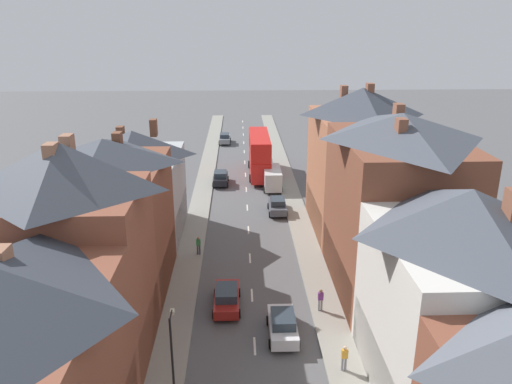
% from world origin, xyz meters
% --- Properties ---
extents(pavement_left, '(2.20, 104.00, 0.14)m').
position_xyz_m(pavement_left, '(-5.10, 38.00, 0.07)').
color(pavement_left, gray).
rests_on(pavement_left, ground).
extents(pavement_right, '(2.20, 104.00, 0.14)m').
position_xyz_m(pavement_right, '(5.10, 38.00, 0.07)').
color(pavement_right, gray).
rests_on(pavement_right, ground).
extents(centre_line_dashes, '(0.14, 97.80, 0.01)m').
position_xyz_m(centre_line_dashes, '(0.00, 36.00, 0.01)').
color(centre_line_dashes, silver).
rests_on(centre_line_dashes, ground).
extents(terrace_row_left, '(8.00, 46.86, 13.12)m').
position_xyz_m(terrace_row_left, '(-10.18, 10.57, 5.61)').
color(terrace_row_left, brown).
rests_on(terrace_row_left, ground).
extents(terrace_row_right, '(8.00, 49.10, 13.76)m').
position_xyz_m(terrace_row_right, '(10.19, 11.51, 6.28)').
color(terrace_row_right, '#BCB7A8').
rests_on(terrace_row_right, ground).
extents(double_decker_bus_lead, '(2.74, 10.80, 5.30)m').
position_xyz_m(double_decker_bus_lead, '(1.79, 47.83, 2.82)').
color(double_decker_bus_lead, red).
rests_on(double_decker_bus_lead, ground).
extents(car_near_blue, '(1.90, 4.16, 1.67)m').
position_xyz_m(car_near_blue, '(-3.10, 44.17, 0.84)').
color(car_near_blue, black).
rests_on(car_near_blue, ground).
extents(car_near_silver, '(1.90, 3.99, 1.65)m').
position_xyz_m(car_near_silver, '(3.10, 34.33, 0.83)').
color(car_near_silver, '#4C515B').
rests_on(car_near_silver, ground).
extents(car_parked_left_a, '(1.90, 4.39, 1.58)m').
position_xyz_m(car_parked_left_a, '(-1.80, 16.45, 0.80)').
color(car_parked_left_a, maroon).
rests_on(car_parked_left_a, ground).
extents(car_parked_right_a, '(1.90, 4.07, 1.68)m').
position_xyz_m(car_parked_right_a, '(1.80, 12.95, 0.84)').
color(car_parked_right_a, silver).
rests_on(car_parked_right_a, ground).
extents(car_mid_black, '(1.90, 4.28, 1.65)m').
position_xyz_m(car_mid_black, '(-3.10, 65.60, 0.83)').
color(car_mid_black, gray).
rests_on(car_mid_black, ground).
extents(delivery_van, '(2.20, 5.20, 2.41)m').
position_xyz_m(delivery_van, '(3.10, 42.38, 1.34)').
color(delivery_van, silver).
rests_on(delivery_van, ground).
extents(pedestrian_mid_left, '(0.36, 0.22, 1.61)m').
position_xyz_m(pedestrian_mid_left, '(4.99, 9.42, 1.03)').
color(pedestrian_mid_left, gray).
rests_on(pedestrian_mid_left, pavement_right).
extents(pedestrian_mid_right, '(0.36, 0.22, 1.61)m').
position_xyz_m(pedestrian_mid_right, '(4.62, 15.62, 1.03)').
color(pedestrian_mid_right, gray).
rests_on(pedestrian_mid_right, pavement_right).
extents(pedestrian_far_left, '(0.36, 0.22, 1.61)m').
position_xyz_m(pedestrian_far_left, '(-4.35, 24.61, 1.03)').
color(pedestrian_far_left, '#3D4256').
rests_on(pedestrian_far_left, pavement_left).
extents(street_lamp, '(0.20, 1.12, 5.50)m').
position_xyz_m(street_lamp, '(-4.25, 6.90, 3.24)').
color(street_lamp, black).
rests_on(street_lamp, ground).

